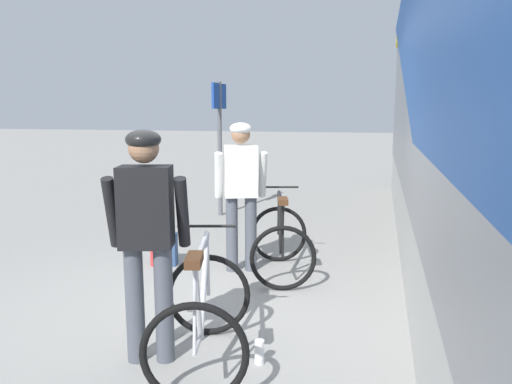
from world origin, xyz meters
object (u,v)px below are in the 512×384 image
at_px(water_bottle_near_the_bikes, 259,352).
at_px(bicycle_near_silver, 202,315).
at_px(platform_sign_post, 220,126).
at_px(cyclist_near_in_dark, 147,226).
at_px(water_bottle_by_the_backpack, 153,257).
at_px(cyclist_far_in_white, 241,184).
at_px(backpack_on_platform, 165,249).
at_px(bicycle_far_black, 281,241).

bearing_deg(water_bottle_near_the_bikes, bicycle_near_silver, -161.55).
bearing_deg(platform_sign_post, bicycle_near_silver, -73.05).
distance_m(cyclist_near_in_dark, water_bottle_near_the_bikes, 1.27).
relative_size(bicycle_near_silver, water_bottle_by_the_backpack, 5.52).
height_order(water_bottle_near_the_bikes, platform_sign_post, platform_sign_post).
bearing_deg(water_bottle_near_the_bikes, platform_sign_post, 111.47).
height_order(cyclist_far_in_white, water_bottle_near_the_bikes, cyclist_far_in_white).
relative_size(cyclist_near_in_dark, cyclist_far_in_white, 1.00).
xyz_separation_m(backpack_on_platform, water_bottle_near_the_bikes, (1.71, -2.05, -0.11)).
relative_size(bicycle_far_black, backpack_on_platform, 3.03).
relative_size(water_bottle_near_the_bikes, platform_sign_post, 0.08).
bearing_deg(bicycle_near_silver, cyclist_far_in_white, 98.56).
xyz_separation_m(backpack_on_platform, platform_sign_post, (-0.26, 2.96, 1.42)).
bearing_deg(water_bottle_by_the_backpack, bicycle_near_silver, -55.71).
bearing_deg(water_bottle_near_the_bikes, cyclist_near_in_dark, -169.75).
bearing_deg(platform_sign_post, water_bottle_by_the_backpack, -87.49).
bearing_deg(backpack_on_platform, bicycle_near_silver, -70.30).
distance_m(bicycle_far_black, platform_sign_post, 3.65).
distance_m(bicycle_near_silver, water_bottle_by_the_backpack, 2.56).
xyz_separation_m(bicycle_near_silver, platform_sign_post, (-1.57, 5.15, 1.22)).
relative_size(cyclist_far_in_white, bicycle_near_silver, 1.45).
bearing_deg(backpack_on_platform, cyclist_near_in_dark, -79.12).
height_order(cyclist_near_in_dark, bicycle_far_black, cyclist_near_in_dark).
distance_m(cyclist_far_in_white, bicycle_far_black, 0.82).
height_order(bicycle_far_black, water_bottle_near_the_bikes, bicycle_far_black).
relative_size(backpack_on_platform, water_bottle_by_the_backpack, 1.82).
relative_size(cyclist_far_in_white, platform_sign_post, 0.73).
bearing_deg(cyclist_far_in_white, backpack_on_platform, -178.49).
xyz_separation_m(bicycle_far_black, backpack_on_platform, (-1.46, 0.02, -0.20)).
height_order(cyclist_near_in_dark, platform_sign_post, platform_sign_post).
bearing_deg(bicycle_near_silver, water_bottle_near_the_bikes, 18.45).
height_order(cyclist_far_in_white, bicycle_near_silver, cyclist_far_in_white).
height_order(backpack_on_platform, platform_sign_post, platform_sign_post).
bearing_deg(bicycle_near_silver, platform_sign_post, 106.95).
bearing_deg(water_bottle_near_the_bikes, water_bottle_by_the_backpack, 133.02).
height_order(backpack_on_platform, water_bottle_near_the_bikes, backpack_on_platform).
xyz_separation_m(cyclist_far_in_white, water_bottle_by_the_backpack, (-1.10, -0.11, -0.94)).
relative_size(cyclist_near_in_dark, platform_sign_post, 0.73).
distance_m(cyclist_near_in_dark, bicycle_near_silver, 0.77).
distance_m(bicycle_near_silver, water_bottle_near_the_bikes, 0.53).
bearing_deg(water_bottle_by_the_backpack, cyclist_far_in_white, 5.68).
bearing_deg(water_bottle_by_the_backpack, bicycle_far_black, 2.21).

